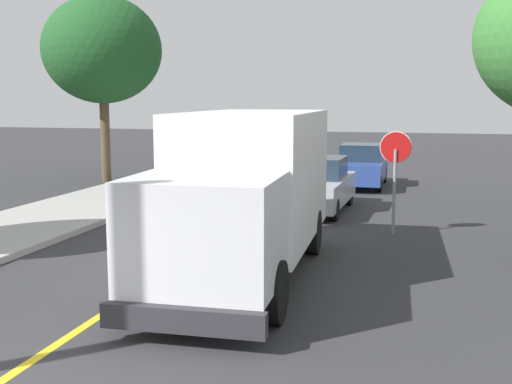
{
  "coord_description": "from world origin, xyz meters",
  "views": [
    {
      "loc": [
        5.0,
        -5.24,
        3.48
      ],
      "look_at": [
        1.32,
        8.15,
        1.4
      ],
      "focal_mm": 44.24,
      "sensor_mm": 36.0,
      "label": 1
    }
  ],
  "objects_px": {
    "box_truck": "(247,187)",
    "stop_sign": "(395,163)",
    "parked_car_near": "(317,186)",
    "parked_car_mid": "(361,166)",
    "street_tree_down_block": "(102,50)"
  },
  "relations": [
    {
      "from": "box_truck",
      "to": "stop_sign",
      "type": "distance_m",
      "value": 5.19
    },
    {
      "from": "box_truck",
      "to": "parked_car_mid",
      "type": "height_order",
      "value": "box_truck"
    },
    {
      "from": "parked_car_near",
      "to": "street_tree_down_block",
      "type": "relative_size",
      "value": 0.58
    },
    {
      "from": "box_truck",
      "to": "stop_sign",
      "type": "relative_size",
      "value": 2.75
    },
    {
      "from": "parked_car_near",
      "to": "stop_sign",
      "type": "distance_m",
      "value": 3.98
    },
    {
      "from": "parked_car_near",
      "to": "parked_car_mid",
      "type": "bearing_deg",
      "value": 82.87
    },
    {
      "from": "parked_car_near",
      "to": "box_truck",
      "type": "bearing_deg",
      "value": -90.84
    },
    {
      "from": "parked_car_near",
      "to": "street_tree_down_block",
      "type": "height_order",
      "value": "street_tree_down_block"
    },
    {
      "from": "street_tree_down_block",
      "to": "parked_car_mid",
      "type": "bearing_deg",
      "value": 7.2
    },
    {
      "from": "parked_car_near",
      "to": "stop_sign",
      "type": "height_order",
      "value": "stop_sign"
    },
    {
      "from": "stop_sign",
      "to": "parked_car_mid",
      "type": "bearing_deg",
      "value": 101.14
    },
    {
      "from": "stop_sign",
      "to": "street_tree_down_block",
      "type": "relative_size",
      "value": 0.35
    },
    {
      "from": "parked_car_near",
      "to": "parked_car_mid",
      "type": "distance_m",
      "value": 5.99
    },
    {
      "from": "parked_car_mid",
      "to": "stop_sign",
      "type": "xyz_separation_m",
      "value": [
        1.75,
        -8.87,
        1.06
      ]
    },
    {
      "from": "parked_car_mid",
      "to": "stop_sign",
      "type": "distance_m",
      "value": 9.1
    }
  ]
}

